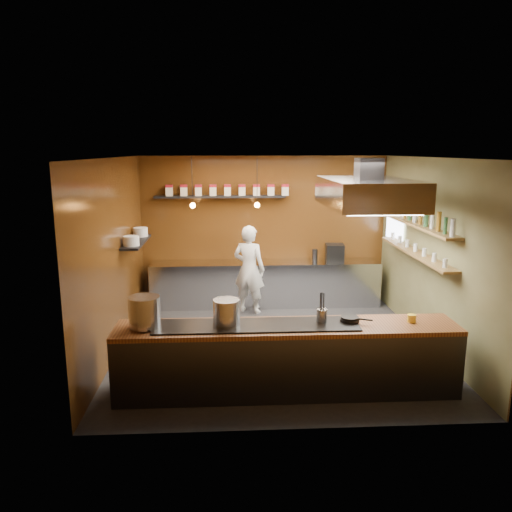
{
  "coord_description": "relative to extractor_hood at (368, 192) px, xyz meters",
  "views": [
    {
      "loc": [
        -0.74,
        -7.61,
        3.12
      ],
      "look_at": [
        -0.29,
        0.4,
        1.4
      ],
      "focal_mm": 35.0,
      "sensor_mm": 36.0,
      "label": 1
    }
  ],
  "objects": [
    {
      "name": "stockpot_large",
      "position": [
        -3.1,
        -1.19,
        -1.37
      ],
      "size": [
        0.51,
        0.51,
        0.39
      ],
      "primitive_type": "cylinder",
      "rotation": [
        0.0,
        0.0,
        -0.32
      ],
      "color": "silver",
      "rests_on": "pass_counter"
    },
    {
      "name": "bottle_shelf_upper",
      "position": [
        1.04,
        0.7,
        -0.59
      ],
      "size": [
        0.26,
        2.8,
        0.04
      ],
      "primitive_type": "cube",
      "color": "brown",
      "rests_on": "right_wall"
    },
    {
      "name": "stockpot_small",
      "position": [
        -2.08,
        -1.16,
        -1.4
      ],
      "size": [
        0.36,
        0.36,
        0.32
      ],
      "primitive_type": "cylinder",
      "rotation": [
        0.0,
        0.0,
        0.05
      ],
      "color": "silver",
      "rests_on": "pass_counter"
    },
    {
      "name": "plate_shelf",
      "position": [
        -3.64,
        1.4,
        -0.96
      ],
      "size": [
        0.3,
        1.4,
        0.04
      ],
      "primitive_type": "cube",
      "color": "black",
      "rests_on": "left_wall"
    },
    {
      "name": "wine_glasses",
      "position": [
        1.04,
        0.7,
        -0.97
      ],
      "size": [
        0.07,
        2.37,
        0.13
      ],
      "color": "silver",
      "rests_on": "bottle_shelf_lower"
    },
    {
      "name": "window_pane",
      "position": [
        1.15,
        2.1,
        -0.61
      ],
      "size": [
        0.0,
        1.0,
        1.0
      ],
      "primitive_type": "plane",
      "rotation": [
        1.57,
        0.0,
        -1.57
      ],
      "color": "white",
      "rests_on": "right_wall"
    },
    {
      "name": "left_wall",
      "position": [
        -3.8,
        0.4,
        -1.01
      ],
      "size": [
        0.0,
        5.0,
        5.0
      ],
      "primitive_type": "plane",
      "rotation": [
        1.57,
        0.0,
        1.57
      ],
      "color": "#381C0A",
      "rests_on": "ground"
    },
    {
      "name": "utensil_crock",
      "position": [
        -0.85,
        -1.16,
        -1.48
      ],
      "size": [
        0.15,
        0.15,
        0.17
      ],
      "primitive_type": "cylinder",
      "rotation": [
        0.0,
        0.0,
        -0.09
      ],
      "color": "#B8BABF",
      "rests_on": "pass_counter"
    },
    {
      "name": "pendant_left",
      "position": [
        -2.7,
        2.1,
        -0.35
      ],
      "size": [
        0.1,
        0.1,
        0.95
      ],
      "color": "black",
      "rests_on": "ceiling"
    },
    {
      "name": "bottles",
      "position": [
        1.04,
        0.7,
        -0.45
      ],
      "size": [
        0.06,
        2.66,
        0.24
      ],
      "color": "silver",
      "rests_on": "bottle_shelf_upper"
    },
    {
      "name": "butter_jar",
      "position": [
        0.33,
        -1.17,
        -1.54
      ],
      "size": [
        0.15,
        0.15,
        0.1
      ],
      "primitive_type": "cylinder",
      "rotation": [
        0.0,
        0.0,
        -0.41
      ],
      "color": "yellow",
      "rests_on": "pass_counter"
    },
    {
      "name": "storage_tins",
      "position": [
        -2.05,
        2.76,
        -0.17
      ],
      "size": [
        2.43,
        0.13,
        0.22
      ],
      "color": "beige",
      "rests_on": "tin_shelf"
    },
    {
      "name": "bottle_shelf_lower",
      "position": [
        1.04,
        0.7,
        -1.06
      ],
      "size": [
        0.26,
        2.8,
        0.04
      ],
      "primitive_type": "cube",
      "color": "brown",
      "rests_on": "right_wall"
    },
    {
      "name": "prep_counter",
      "position": [
        -1.3,
        2.57,
        -2.06
      ],
      "size": [
        4.6,
        0.65,
        0.9
      ],
      "primitive_type": "cube",
      "color": "silver",
      "rests_on": "floor"
    },
    {
      "name": "chef",
      "position": [
        -1.65,
        2.12,
        -1.65
      ],
      "size": [
        0.74,
        0.63,
        1.72
      ],
      "primitive_type": "imported",
      "rotation": [
        0.0,
        0.0,
        2.72
      ],
      "color": "white",
      "rests_on": "floor"
    },
    {
      "name": "pass_counter",
      "position": [
        -1.3,
        -1.2,
        -2.04
      ],
      "size": [
        4.4,
        0.72,
        0.94
      ],
      "color": "#38383D",
      "rests_on": "floor"
    },
    {
      "name": "pendant_right",
      "position": [
        -1.5,
        2.1,
        -0.35
      ],
      "size": [
        0.1,
        0.1,
        0.95
      ],
      "color": "black",
      "rests_on": "ceiling"
    },
    {
      "name": "frying_pan",
      "position": [
        -0.48,
        -1.15,
        -1.53
      ],
      "size": [
        0.4,
        0.26,
        0.06
      ],
      "color": "black",
      "rests_on": "pass_counter"
    },
    {
      "name": "right_wall",
      "position": [
        1.2,
        0.4,
        -1.01
      ],
      "size": [
        0.0,
        5.0,
        5.0
      ],
      "primitive_type": "plane",
      "rotation": [
        1.57,
        0.0,
        -1.57
      ],
      "color": "brown",
      "rests_on": "ground"
    },
    {
      "name": "floor",
      "position": [
        -1.3,
        0.4,
        -2.51
      ],
      "size": [
        5.0,
        5.0,
        0.0
      ],
      "primitive_type": "plane",
      "color": "black",
      "rests_on": "ground"
    },
    {
      "name": "plate_stacks",
      "position": [
        -3.64,
        1.4,
        -0.86
      ],
      "size": [
        0.26,
        1.16,
        0.16
      ],
      "color": "silver",
      "rests_on": "plate_shelf"
    },
    {
      "name": "espresso_machine",
      "position": [
        0.1,
        2.54,
        -1.43
      ],
      "size": [
        0.38,
        0.37,
        0.35
      ],
      "primitive_type": "cube",
      "rotation": [
        0.0,
        0.0,
        -0.09
      ],
      "color": "black",
      "rests_on": "prep_counter"
    },
    {
      "name": "extractor_hood",
      "position": [
        0.0,
        0.0,
        0.0
      ],
      "size": [
        1.2,
        2.0,
        0.72
      ],
      "color": "#38383D",
      "rests_on": "ceiling"
    },
    {
      "name": "ceiling",
      "position": [
        -1.3,
        0.4,
        0.49
      ],
      "size": [
        5.0,
        5.0,
        0.0
      ],
      "primitive_type": "plane",
      "rotation": [
        3.14,
        0.0,
        0.0
      ],
      "color": "silver",
      "rests_on": "back_wall"
    },
    {
      "name": "back_wall",
      "position": [
        -1.3,
        2.9,
        -1.01
      ],
      "size": [
        5.0,
        0.0,
        5.0
      ],
      "primitive_type": "plane",
      "rotation": [
        1.57,
        0.0,
        0.0
      ],
      "color": "#381C0A",
      "rests_on": "ground"
    },
    {
      "name": "tin_shelf",
      "position": [
        -2.2,
        2.76,
        -0.31
      ],
      "size": [
        2.6,
        0.26,
        0.04
      ],
      "primitive_type": "cube",
      "color": "black",
      "rests_on": "back_wall"
    }
  ]
}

